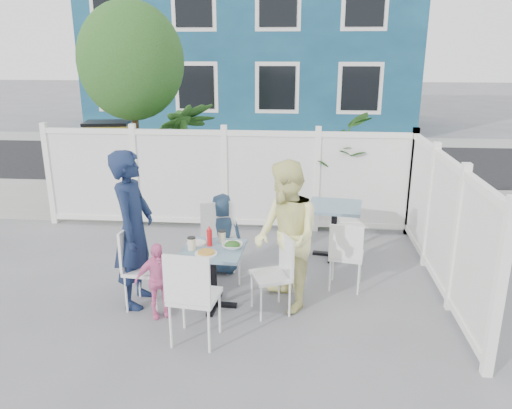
# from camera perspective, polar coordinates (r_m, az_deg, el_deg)

# --- Properties ---
(ground) EXTENTS (80.00, 80.00, 0.00)m
(ground) POSITION_cam_1_polar(r_m,az_deg,el_deg) (6.04, -7.82, -10.44)
(ground) COLOR slate
(near_sidewalk) EXTENTS (24.00, 2.60, 0.01)m
(near_sidewalk) POSITION_cam_1_polar(r_m,az_deg,el_deg) (9.51, -2.84, 0.27)
(near_sidewalk) COLOR gray
(near_sidewalk) RESTS_ON ground
(street) EXTENTS (24.00, 5.00, 0.01)m
(street) POSITION_cam_1_polar(r_m,az_deg,el_deg) (13.06, -0.62, 5.04)
(street) COLOR black
(street) RESTS_ON ground
(far_sidewalk) EXTENTS (24.00, 1.60, 0.01)m
(far_sidewalk) POSITION_cam_1_polar(r_m,az_deg,el_deg) (16.09, 0.48, 7.42)
(far_sidewalk) COLOR gray
(far_sidewalk) RESTS_ON ground
(building) EXTENTS (11.00, 6.00, 6.00)m
(building) POSITION_cam_1_polar(r_m,az_deg,el_deg) (19.27, -0.19, 18.03)
(building) COLOR navy
(building) RESTS_ON ground
(fence_back) EXTENTS (5.86, 0.08, 1.60)m
(fence_back) POSITION_cam_1_polar(r_m,az_deg,el_deg) (7.95, -3.58, 2.65)
(fence_back) COLOR white
(fence_back) RESTS_ON ground
(fence_right) EXTENTS (0.08, 3.66, 1.60)m
(fence_right) POSITION_cam_1_polar(r_m,az_deg,el_deg) (6.38, 20.51, -2.23)
(fence_right) COLOR white
(fence_right) RESTS_ON ground
(tree) EXTENTS (1.80, 1.62, 3.59)m
(tree) POSITION_cam_1_polar(r_m,az_deg,el_deg) (8.97, -14.12, 15.55)
(tree) COLOR #382316
(tree) RESTS_ON ground
(utility_cabinet) EXTENTS (0.85, 0.67, 1.42)m
(utility_cabinet) POSITION_cam_1_polar(r_m,az_deg,el_deg) (10.12, -16.33, 4.77)
(utility_cabinet) COLOR gold
(utility_cabinet) RESTS_ON ground
(potted_shrub_a) EXTENTS (1.54, 1.54, 1.95)m
(potted_shrub_a) POSITION_cam_1_polar(r_m,az_deg,el_deg) (8.71, -7.68, 5.14)
(potted_shrub_a) COLOR #1F4315
(potted_shrub_a) RESTS_ON ground
(potted_shrub_b) EXTENTS (1.58, 1.76, 1.77)m
(potted_shrub_b) POSITION_cam_1_polar(r_m,az_deg,el_deg) (8.43, 8.01, 4.09)
(potted_shrub_b) COLOR #1F4315
(potted_shrub_b) RESTS_ON ground
(main_table) EXTENTS (0.70, 0.70, 0.70)m
(main_table) POSITION_cam_1_polar(r_m,az_deg,el_deg) (5.59, -4.92, -6.54)
(main_table) COLOR slate
(main_table) RESTS_ON ground
(spare_table) EXTENTS (0.80, 0.80, 0.75)m
(spare_table) POSITION_cam_1_polar(r_m,az_deg,el_deg) (6.98, 8.94, -1.41)
(spare_table) COLOR slate
(spare_table) RESTS_ON ground
(chair_left) EXTENTS (0.44, 0.46, 0.94)m
(chair_left) POSITION_cam_1_polar(r_m,az_deg,el_deg) (5.74, -13.30, -6.32)
(chair_left) COLOR white
(chair_left) RESTS_ON ground
(chair_right) EXTENTS (0.51, 0.52, 0.89)m
(chair_right) POSITION_cam_1_polar(r_m,az_deg,el_deg) (5.49, 2.44, -7.29)
(chair_right) COLOR white
(chair_right) RESTS_ON ground
(chair_back) EXTENTS (0.56, 0.55, 0.98)m
(chair_back) POSITION_cam_1_polar(r_m,az_deg,el_deg) (6.25, -4.15, -3.61)
(chair_back) COLOR white
(chair_back) RESTS_ON ground
(chair_near) EXTENTS (0.50, 0.49, 1.00)m
(chair_near) POSITION_cam_1_polar(r_m,az_deg,el_deg) (4.89, -7.38, -9.84)
(chair_near) COLOR white
(chair_near) RESTS_ON ground
(chair_spare) EXTENTS (0.45, 0.44, 0.87)m
(chair_spare) POSITION_cam_1_polar(r_m,az_deg,el_deg) (6.04, 10.26, -5.30)
(chair_spare) COLOR white
(chair_spare) RESTS_ON ground
(man) EXTENTS (0.43, 0.65, 1.79)m
(man) POSITION_cam_1_polar(r_m,az_deg,el_deg) (5.69, -13.84, -2.78)
(man) COLOR #14203E
(man) RESTS_ON ground
(woman) EXTENTS (0.91, 1.01, 1.68)m
(woman) POSITION_cam_1_polar(r_m,az_deg,el_deg) (5.46, 3.47, -3.71)
(woman) COLOR #F9F452
(woman) RESTS_ON ground
(boy) EXTENTS (0.53, 0.36, 1.05)m
(boy) POSITION_cam_1_polar(r_m,az_deg,el_deg) (6.44, -3.89, -3.37)
(boy) COLOR #1E334B
(boy) RESTS_ON ground
(toddler) EXTENTS (0.54, 0.41, 0.85)m
(toddler) POSITION_cam_1_polar(r_m,az_deg,el_deg) (5.53, -11.17, -8.47)
(toddler) COLOR pink
(toddler) RESTS_ON ground
(plate_main) EXTENTS (0.24, 0.24, 0.02)m
(plate_main) POSITION_cam_1_polar(r_m,az_deg,el_deg) (5.39, -5.72, -5.60)
(plate_main) COLOR white
(plate_main) RESTS_ON main_table
(plate_side) EXTENTS (0.22, 0.22, 0.01)m
(plate_side) POSITION_cam_1_polar(r_m,az_deg,el_deg) (5.67, -6.83, -4.41)
(plate_side) COLOR white
(plate_side) RESTS_ON main_table
(salad_bowl) EXTENTS (0.22, 0.22, 0.05)m
(salad_bowl) POSITION_cam_1_polar(r_m,az_deg,el_deg) (5.51, -2.70, -4.76)
(salad_bowl) COLOR white
(salad_bowl) RESTS_ON main_table
(coffee_cup_a) EXTENTS (0.09, 0.09, 0.13)m
(coffee_cup_a) POSITION_cam_1_polar(r_m,az_deg,el_deg) (5.51, -7.37, -4.48)
(coffee_cup_a) COLOR beige
(coffee_cup_a) RESTS_ON main_table
(coffee_cup_b) EXTENTS (0.08, 0.08, 0.12)m
(coffee_cup_b) POSITION_cam_1_polar(r_m,az_deg,el_deg) (5.69, -3.91, -3.68)
(coffee_cup_b) COLOR beige
(coffee_cup_b) RESTS_ON main_table
(ketchup_bottle) EXTENTS (0.06, 0.06, 0.19)m
(ketchup_bottle) POSITION_cam_1_polar(r_m,az_deg,el_deg) (5.58, -5.34, -3.79)
(ketchup_bottle) COLOR red
(ketchup_bottle) RESTS_ON main_table
(salt_shaker) EXTENTS (0.03, 0.03, 0.08)m
(salt_shaker) POSITION_cam_1_polar(r_m,az_deg,el_deg) (5.73, -5.52, -3.82)
(salt_shaker) COLOR white
(salt_shaker) RESTS_ON main_table
(pepper_shaker) EXTENTS (0.03, 0.03, 0.07)m
(pepper_shaker) POSITION_cam_1_polar(r_m,az_deg,el_deg) (5.79, -5.21, -3.65)
(pepper_shaker) COLOR black
(pepper_shaker) RESTS_ON main_table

